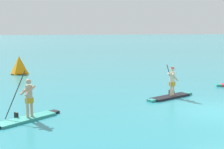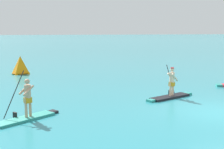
% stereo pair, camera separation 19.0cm
% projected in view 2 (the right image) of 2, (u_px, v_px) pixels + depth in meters
% --- Properties ---
extents(ground, '(440.00, 440.00, 0.00)m').
position_uv_depth(ground, '(220.00, 112.00, 13.20)').
color(ground, teal).
extents(paddleboarder_near_left, '(2.73, 2.16, 1.96)m').
position_uv_depth(paddleboarder_near_left, '(25.00, 111.00, 12.03)').
color(paddleboarder_near_left, teal).
rests_on(paddleboarder_near_left, ground).
extents(paddleboarder_mid_center, '(3.00, 1.64, 1.75)m').
position_uv_depth(paddleboarder_mid_center, '(171.00, 92.00, 15.94)').
color(paddleboarder_mid_center, black).
rests_on(paddleboarder_mid_center, ground).
extents(race_marker_buoy, '(1.57, 1.57, 1.46)m').
position_uv_depth(race_marker_buoy, '(20.00, 66.00, 24.61)').
color(race_marker_buoy, orange).
rests_on(race_marker_buoy, ground).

